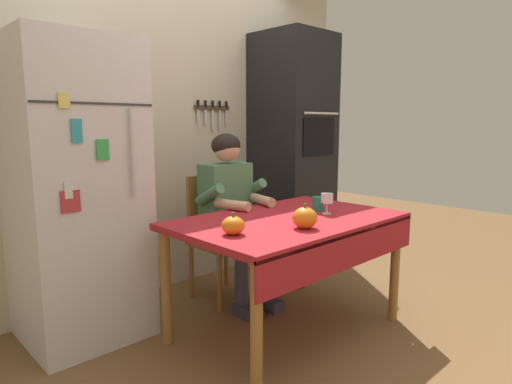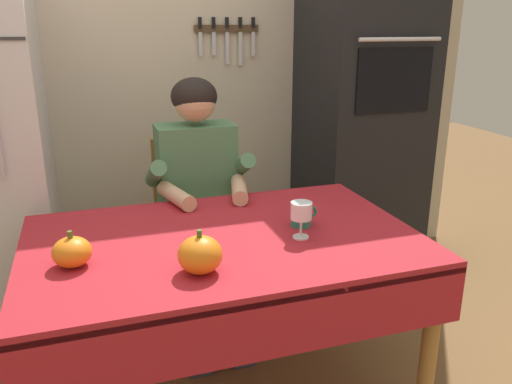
{
  "view_description": "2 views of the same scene",
  "coord_description": "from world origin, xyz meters",
  "views": [
    {
      "loc": [
        -1.96,
        -1.67,
        1.32
      ],
      "look_at": [
        -0.11,
        0.27,
        0.89
      ],
      "focal_mm": 30.54,
      "sensor_mm": 36.0,
      "label": 1
    },
    {
      "loc": [
        -0.43,
        -1.59,
        1.48
      ],
      "look_at": [
        0.14,
        0.14,
        0.88
      ],
      "focal_mm": 36.47,
      "sensor_mm": 36.0,
      "label": 2
    }
  ],
  "objects": [
    {
      "name": "seated_person",
      "position": [
        0.04,
        0.68,
        0.74
      ],
      "size": [
        0.47,
        0.55,
        1.25
      ],
      "color": "#38384C",
      "rests_on": "ground"
    },
    {
      "name": "chair_behind_person",
      "position": [
        0.04,
        0.87,
        0.51
      ],
      "size": [
        0.4,
        0.4,
        0.93
      ],
      "color": "#9E6B33",
      "rests_on": "ground"
    },
    {
      "name": "pumpkin_large",
      "position": [
        -0.51,
        0.02,
        0.79
      ],
      "size": [
        0.12,
        0.12,
        0.12
      ],
      "color": "orange",
      "rests_on": "dining_table"
    },
    {
      "name": "ground_plane",
      "position": [
        0.0,
        0.0,
        0.0
      ],
      "size": [
        10.0,
        10.0,
        0.0
      ],
      "primitive_type": "plane",
      "color": "brown",
      "rests_on": "ground"
    },
    {
      "name": "wall_oven",
      "position": [
        1.05,
        1.0,
        1.05
      ],
      "size": [
        0.6,
        0.64,
        2.1
      ],
      "color": "black",
      "rests_on": "ground"
    },
    {
      "name": "wine_glass",
      "position": [
        0.26,
        -0.0,
        0.84
      ],
      "size": [
        0.08,
        0.08,
        0.13
      ],
      "color": "white",
      "rests_on": "dining_table"
    },
    {
      "name": "refrigerator",
      "position": [
        -0.95,
        0.96,
        0.9
      ],
      "size": [
        0.68,
        0.71,
        1.8
      ],
      "color": "silver",
      "rests_on": "ground"
    },
    {
      "name": "back_wall_assembly",
      "position": [
        0.05,
        1.35,
        1.3
      ],
      "size": [
        3.7,
        0.13,
        2.6
      ],
      "color": "beige",
      "rests_on": "ground"
    },
    {
      "name": "coffee_mug",
      "position": [
        0.31,
        0.11,
        0.79
      ],
      "size": [
        0.1,
        0.08,
        0.09
      ],
      "color": "#237F66",
      "rests_on": "dining_table"
    },
    {
      "name": "dining_table",
      "position": [
        0.0,
        0.08,
        0.66
      ],
      "size": [
        1.4,
        0.9,
        0.74
      ],
      "color": "#9E6B33",
      "rests_on": "ground"
    },
    {
      "name": "pumpkin_medium",
      "position": [
        -0.14,
        -0.15,
        0.8
      ],
      "size": [
        0.14,
        0.14,
        0.14
      ],
      "color": "orange",
      "rests_on": "dining_table"
    }
  ]
}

